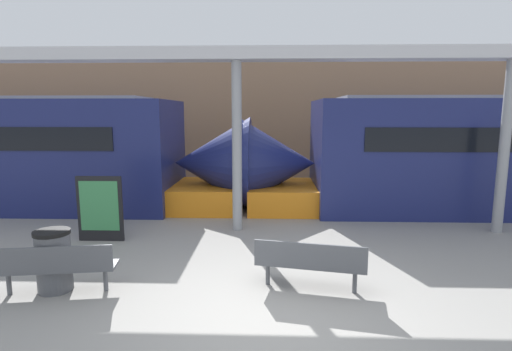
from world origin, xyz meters
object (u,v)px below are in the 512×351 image
Objects in this scene: trash_bin at (54,260)px; bench_far at (54,265)px; support_column_near at (237,148)px; poster_board at (100,208)px; bench_near at (310,261)px; support_column_far at (504,148)px.

bench_far is at bearing -59.67° from trash_bin.
trash_bin is 0.25× the size of support_column_near.
poster_board reaches higher than bench_far.
bench_far is 0.47× the size of support_column_near.
poster_board reaches higher than bench_near.
trash_bin is at bearing -158.58° from support_column_far.
bench_far is 0.20m from trash_bin.
support_column_far is (8.64, 3.39, 1.47)m from trash_bin.
poster_board is 3.28m from support_column_near.
poster_board is (-4.27, 2.32, 0.24)m from bench_near.
support_column_near reaches higher than bench_near.
bench_near is 5.89m from support_column_far.
support_column_far is at bearing 21.42° from trash_bin.
trash_bin is at bearing -83.00° from poster_board.
bench_near is at bearing -145.00° from support_column_far.
poster_board is 0.36× the size of support_column_far.
support_column_near is (2.88, 0.95, 1.23)m from poster_board.
poster_board is at bearing 90.16° from bench_far.
bench_far is at bearing -124.92° from support_column_near.
bench_near is at bearing -66.98° from support_column_near.
support_column_far is (4.67, 3.27, 1.47)m from bench_near.
support_column_near is at bearing 180.00° from support_column_far.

